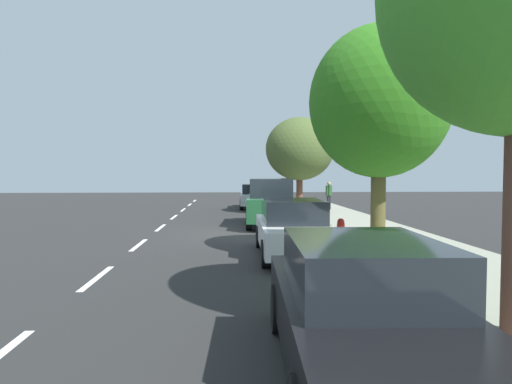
% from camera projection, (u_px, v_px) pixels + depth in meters
% --- Properties ---
extents(ground, '(65.71, 65.71, 0.00)m').
position_uv_depth(ground, '(241.00, 232.00, 16.23)').
color(ground, '#282828').
extents(sidewalk, '(4.24, 41.07, 0.12)m').
position_uv_depth(sidewalk, '(358.00, 230.00, 16.49)').
color(sidewalk, gray).
rests_on(sidewalk, ground).
extents(curb_edge, '(0.16, 41.07, 0.12)m').
position_uv_depth(curb_edge, '(301.00, 230.00, 16.36)').
color(curb_edge, gray).
rests_on(curb_edge, ground).
extents(lane_stripe_centre, '(0.14, 40.00, 0.01)m').
position_uv_depth(lane_stripe_centre, '(151.00, 235.00, 15.51)').
color(lane_stripe_centre, white).
rests_on(lane_stripe_centre, ground).
extents(lane_stripe_bike_edge, '(0.12, 41.07, 0.01)m').
position_uv_depth(lane_stripe_bike_edge, '(262.00, 232.00, 16.28)').
color(lane_stripe_bike_edge, white).
rests_on(lane_stripe_bike_edge, ground).
extents(parked_sedan_black_nearest, '(1.97, 4.47, 1.52)m').
position_uv_depth(parked_sedan_black_nearest, '(363.00, 309.00, 4.74)').
color(parked_sedan_black_nearest, black).
rests_on(parked_sedan_black_nearest, ground).
extents(parked_sedan_white_second, '(1.89, 4.43, 1.52)m').
position_uv_depth(parked_sedan_white_second, '(293.00, 228.00, 11.60)').
color(parked_sedan_white_second, white).
rests_on(parked_sedan_white_second, ground).
extents(parked_suv_green_mid, '(2.21, 4.82, 1.99)m').
position_uv_depth(parked_suv_green_mid, '(270.00, 201.00, 18.23)').
color(parked_suv_green_mid, '#1E512D').
rests_on(parked_suv_green_mid, ground).
extents(parked_sedan_silver_far, '(1.95, 4.46, 1.52)m').
position_uv_depth(parked_sedan_silver_far, '(255.00, 196.00, 27.20)').
color(parked_sedan_silver_far, '#B7BABF').
rests_on(parked_sedan_silver_far, ground).
extents(bicycle_at_curb, '(1.72, 0.46, 0.75)m').
position_uv_depth(bicycle_at_curb, '(271.00, 207.00, 23.32)').
color(bicycle_at_curb, black).
rests_on(bicycle_at_curb, ground).
extents(cyclist_with_backpack, '(0.43, 0.62, 1.78)m').
position_uv_depth(cyclist_with_backpack, '(276.00, 194.00, 22.86)').
color(cyclist_with_backpack, '#C6B284').
rests_on(cyclist_with_backpack, ground).
extents(street_tree_mid_block, '(3.50, 3.50, 5.78)m').
position_uv_depth(street_tree_mid_block, '(379.00, 103.00, 10.84)').
color(street_tree_mid_block, brown).
rests_on(street_tree_mid_block, sidewalk).
extents(street_tree_far_end, '(3.66, 3.66, 5.08)m').
position_uv_depth(street_tree_far_end, '(300.00, 149.00, 23.33)').
color(street_tree_far_end, brown).
rests_on(street_tree_far_end, sidewalk).
extents(pedestrian_on_phone, '(0.41, 0.51, 1.59)m').
position_uv_depth(pedestrian_on_phone, '(329.00, 194.00, 24.85)').
color(pedestrian_on_phone, black).
rests_on(pedestrian_on_phone, sidewalk).
extents(fire_hydrant, '(0.22, 0.22, 0.84)m').
position_uv_depth(fire_hydrant, '(341.00, 233.00, 12.14)').
color(fire_hydrant, red).
rests_on(fire_hydrant, sidewalk).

